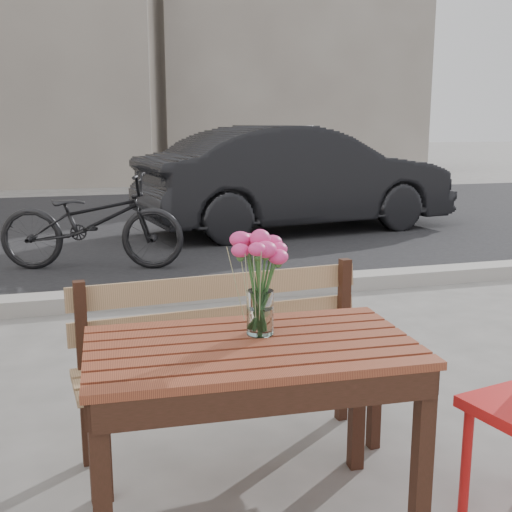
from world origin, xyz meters
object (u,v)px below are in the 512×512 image
(parked_car, at_px, (297,178))
(bicycle, at_px, (92,222))
(main_vase, at_px, (260,270))
(main_table, at_px, (251,374))

(parked_car, relative_size, bicycle, 2.35)
(main_vase, xyz_separation_m, bicycle, (-0.42, 4.25, -0.44))
(main_table, distance_m, main_vase, 0.35)
(parked_car, bearing_deg, bicycle, 112.76)
(main_table, height_order, bicycle, bicycle)
(bicycle, bearing_deg, main_vase, -159.44)
(main_vase, height_order, bicycle, main_vase)
(main_table, height_order, main_vase, main_vase)
(main_vase, height_order, parked_car, parked_car)
(main_vase, bearing_deg, parked_car, 69.00)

